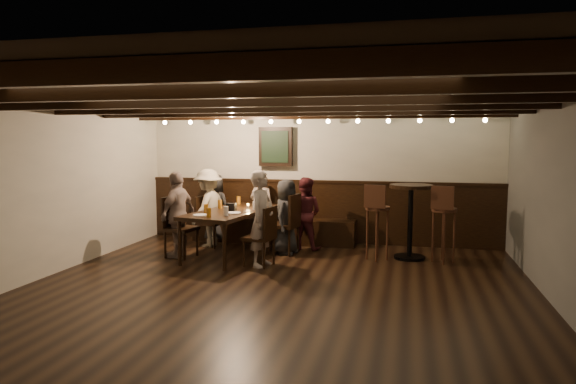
% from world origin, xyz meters
% --- Properties ---
extents(room, '(7.00, 7.00, 7.00)m').
position_xyz_m(room, '(-0.29, 2.21, 1.07)').
color(room, black).
rests_on(room, ground).
extents(dining_table, '(1.23, 2.11, 0.74)m').
position_xyz_m(dining_table, '(-1.17, 2.05, 0.68)').
color(dining_table, black).
rests_on(dining_table, floor).
extents(chair_left_near, '(0.47, 0.47, 0.89)m').
position_xyz_m(chair_left_near, '(-1.80, 2.62, 0.27)').
color(chair_left_near, black).
rests_on(chair_left_near, floor).
extents(chair_left_far, '(0.52, 0.52, 0.97)m').
position_xyz_m(chair_left_far, '(-1.96, 1.74, 0.30)').
color(chair_left_far, black).
rests_on(chair_left_far, floor).
extents(chair_right_near, '(0.53, 0.53, 0.99)m').
position_xyz_m(chair_right_near, '(-0.38, 2.37, 0.30)').
color(chair_right_near, black).
rests_on(chair_right_near, floor).
extents(chair_right_far, '(0.48, 0.48, 0.90)m').
position_xyz_m(chair_right_far, '(-0.55, 1.48, 0.27)').
color(chair_right_far, black).
rests_on(chair_right_far, floor).
extents(person_bench_left, '(0.67, 0.50, 1.25)m').
position_xyz_m(person_bench_left, '(-1.90, 3.10, 0.63)').
color(person_bench_left, black).
rests_on(person_bench_left, floor).
extents(person_bench_centre, '(0.51, 0.38, 1.28)m').
position_xyz_m(person_bench_centre, '(-0.99, 3.09, 0.64)').
color(person_bench_centre, gray).
rests_on(person_bench_centre, floor).
extents(person_bench_right, '(0.68, 0.57, 1.24)m').
position_xyz_m(person_bench_right, '(-0.13, 2.78, 0.62)').
color(person_bench_right, '#511B22').
rests_on(person_bench_right, floor).
extents(person_left_near, '(0.66, 0.96, 1.37)m').
position_xyz_m(person_left_near, '(-1.83, 2.63, 0.69)').
color(person_left_near, '#AAA490').
rests_on(person_left_near, floor).
extents(person_left_far, '(0.48, 0.86, 1.38)m').
position_xyz_m(person_left_far, '(-1.99, 1.74, 0.69)').
color(person_left_far, gray).
rests_on(person_left_far, floor).
extents(person_right_near, '(0.49, 0.66, 1.24)m').
position_xyz_m(person_right_near, '(-0.35, 2.36, 0.62)').
color(person_right_near, black).
rests_on(person_right_near, floor).
extents(person_right_far, '(0.43, 0.58, 1.43)m').
position_xyz_m(person_right_far, '(-0.52, 1.48, 0.72)').
color(person_right_far, '#A8988E').
rests_on(person_right_far, floor).
extents(pint_a, '(0.07, 0.07, 0.14)m').
position_xyz_m(pint_a, '(-1.32, 2.79, 0.81)').
color(pint_a, '#BF7219').
rests_on(pint_a, dining_table).
extents(pint_b, '(0.07, 0.07, 0.14)m').
position_xyz_m(pint_b, '(-0.81, 2.65, 0.81)').
color(pint_b, '#BF7219').
rests_on(pint_b, dining_table).
extents(pint_c, '(0.07, 0.07, 0.14)m').
position_xyz_m(pint_c, '(-1.45, 2.21, 0.81)').
color(pint_c, '#BF7219').
rests_on(pint_c, dining_table).
extents(pint_d, '(0.07, 0.07, 0.14)m').
position_xyz_m(pint_d, '(-0.84, 2.20, 0.81)').
color(pint_d, silver).
rests_on(pint_d, dining_table).
extents(pint_e, '(0.07, 0.07, 0.14)m').
position_xyz_m(pint_e, '(-1.47, 1.65, 0.81)').
color(pint_e, '#BF7219').
rests_on(pint_e, dining_table).
extents(pint_f, '(0.07, 0.07, 0.14)m').
position_xyz_m(pint_f, '(-1.08, 1.48, 0.81)').
color(pint_f, silver).
rests_on(pint_f, dining_table).
extents(pint_g, '(0.07, 0.07, 0.14)m').
position_xyz_m(pint_g, '(-1.27, 1.26, 0.81)').
color(pint_g, '#BF7219').
rests_on(pint_g, dining_table).
extents(plate_near, '(0.24, 0.24, 0.01)m').
position_xyz_m(plate_near, '(-1.45, 1.39, 0.75)').
color(plate_near, white).
rests_on(plate_near, dining_table).
extents(plate_far, '(0.24, 0.24, 0.01)m').
position_xyz_m(plate_far, '(-1.05, 1.73, 0.75)').
color(plate_far, white).
rests_on(plate_far, dining_table).
extents(condiment_caddy, '(0.15, 0.10, 0.12)m').
position_xyz_m(condiment_caddy, '(-1.18, 2.00, 0.80)').
color(condiment_caddy, black).
rests_on(condiment_caddy, dining_table).
extents(candle, '(0.05, 0.05, 0.05)m').
position_xyz_m(candle, '(-1.00, 2.33, 0.77)').
color(candle, beige).
rests_on(candle, dining_table).
extents(high_top_table, '(0.67, 0.67, 1.18)m').
position_xyz_m(high_top_table, '(1.64, 2.46, 0.78)').
color(high_top_table, black).
rests_on(high_top_table, floor).
extents(bar_stool_left, '(0.39, 0.41, 1.20)m').
position_xyz_m(bar_stool_left, '(1.14, 2.25, 0.45)').
color(bar_stool_left, '#331B10').
rests_on(bar_stool_left, floor).
extents(bar_stool_right, '(0.40, 0.42, 1.20)m').
position_xyz_m(bar_stool_right, '(2.13, 2.30, 0.45)').
color(bar_stool_right, '#331B10').
rests_on(bar_stool_right, floor).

